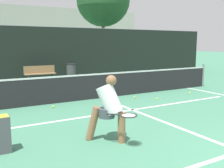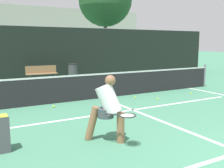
{
  "view_description": "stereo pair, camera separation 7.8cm",
  "coord_description": "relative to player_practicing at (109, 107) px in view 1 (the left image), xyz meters",
  "views": [
    {
      "loc": [
        -4.51,
        -1.54,
        2.05
      ],
      "look_at": [
        -0.98,
        4.58,
        0.95
      ],
      "focal_mm": 42.0,
      "sensor_mm": 36.0,
      "label": 1
    },
    {
      "loc": [
        -4.44,
        -1.58,
        2.05
      ],
      "look_at": [
        -0.98,
        4.58,
        0.95
      ],
      "focal_mm": 42.0,
      "sensor_mm": 36.0,
      "label": 2
    }
  ],
  "objects": [
    {
      "name": "courtside_bench",
      "position": [
        1.03,
        9.36,
        -0.28
      ],
      "size": [
        1.65,
        0.43,
        0.86
      ],
      "rotation": [
        0.0,
        0.0,
        -0.03
      ],
      "color": "olive",
      "rests_on": "ground"
    },
    {
      "name": "net",
      "position": [
        1.93,
        4.0,
        -0.24
      ],
      "size": [
        11.09,
        0.09,
        1.07
      ],
      "color": "slate",
      "rests_on": "ground"
    },
    {
      "name": "tennis_ball_scattered_1",
      "position": [
        5.43,
        2.91,
        -0.72
      ],
      "size": [
        0.07,
        0.07,
        0.07
      ],
      "primitive_type": "sphere",
      "color": "#D1E033",
      "rests_on": "ground"
    },
    {
      "name": "tennis_ball_scattered_4",
      "position": [
        -0.12,
        3.46,
        -0.72
      ],
      "size": [
        0.07,
        0.07,
        0.07
      ],
      "primitive_type": "sphere",
      "color": "#D1E033",
      "rests_on": "ground"
    },
    {
      "name": "fence_back",
      "position": [
        1.93,
        10.42,
        0.75
      ],
      "size": [
        24.0,
        0.06,
        3.01
      ],
      "color": "black",
      "rests_on": "ground"
    },
    {
      "name": "court_service_line",
      "position": [
        1.93,
        1.94,
        -0.75
      ],
      "size": [
        8.25,
        0.1,
        0.01
      ],
      "primitive_type": "cube",
      "color": "white",
      "rests_on": "ground"
    },
    {
      "name": "player_practicing",
      "position": [
        0.0,
        0.0,
        0.0
      ],
      "size": [
        0.83,
        1.16,
        1.42
      ],
      "rotation": [
        0.0,
        0.0,
        -0.76
      ],
      "color": "#8C6042",
      "rests_on": "ground"
    },
    {
      "name": "court_center_mark",
      "position": [
        1.93,
        1.14,
        -0.75
      ],
      "size": [
        0.1,
        5.73,
        0.01
      ],
      "primitive_type": "cube",
      "color": "white",
      "rests_on": "ground"
    },
    {
      "name": "trash_bin",
      "position": [
        2.82,
        9.4,
        -0.29
      ],
      "size": [
        0.54,
        0.54,
        0.91
      ],
      "color": "#3F3F42",
      "rests_on": "ground"
    },
    {
      "name": "ball_hopper",
      "position": [
        -2.01,
        0.53,
        -0.38
      ],
      "size": [
        0.28,
        0.28,
        0.71
      ],
      "color": "#4C4C51",
      "rests_on": "ground"
    },
    {
      "name": "tennis_ball_scattered_2",
      "position": [
        3.57,
        2.74,
        -0.72
      ],
      "size": [
        0.07,
        0.07,
        0.07
      ],
      "primitive_type": "sphere",
      "color": "#D1E033",
      "rests_on": "ground"
    },
    {
      "name": "tennis_ball_scattered_0",
      "position": [
        2.98,
        3.33,
        -0.72
      ],
      "size": [
        0.07,
        0.07,
        0.07
      ],
      "primitive_type": "sphere",
      "color": "#D1E033",
      "rests_on": "ground"
    },
    {
      "name": "building_far",
      "position": [
        1.93,
        29.09,
        2.49
      ],
      "size": [
        36.0,
        2.4,
        6.48
      ],
      "primitive_type": "cube",
      "color": "#B2ADA3",
      "rests_on": "ground"
    },
    {
      "name": "parked_car",
      "position": [
        6.63,
        14.21,
        -0.1
      ],
      "size": [
        1.72,
        4.53,
        1.54
      ],
      "color": "silver",
      "rests_on": "ground"
    },
    {
      "name": "tree_west",
      "position": [
        8.2,
        15.59,
        4.95
      ],
      "size": [
        4.54,
        4.54,
        7.98
      ],
      "color": "brown",
      "rests_on": "ground"
    }
  ]
}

